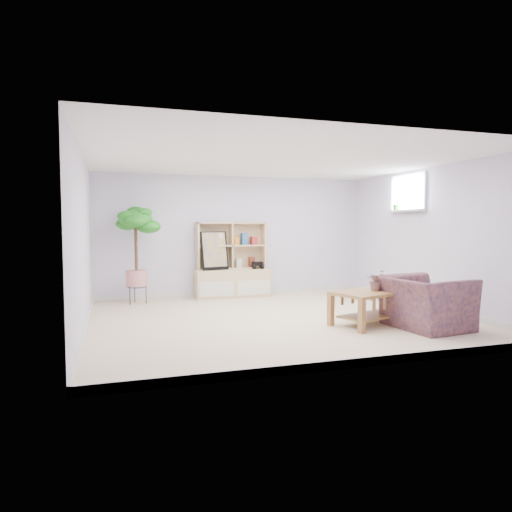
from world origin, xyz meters
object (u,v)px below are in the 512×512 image
object	(u,v)px
armchair	(424,299)
coffee_table	(373,307)
storage_unit	(232,260)
floor_tree	(136,255)

from	to	relation	value
armchair	coffee_table	bearing A→B (deg)	45.74
storage_unit	armchair	distance (m)	3.92
coffee_table	floor_tree	xyz separation A→B (m)	(-3.15, 2.81, 0.64)
floor_tree	coffee_table	bearing A→B (deg)	-41.79
coffee_table	floor_tree	size ratio (longest dim) A/B	0.67
coffee_table	armchair	bearing A→B (deg)	-56.12
floor_tree	armchair	bearing A→B (deg)	-41.31
floor_tree	storage_unit	bearing A→B (deg)	6.46
coffee_table	armchair	world-z (taller)	armchair
floor_tree	armchair	size ratio (longest dim) A/B	1.62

